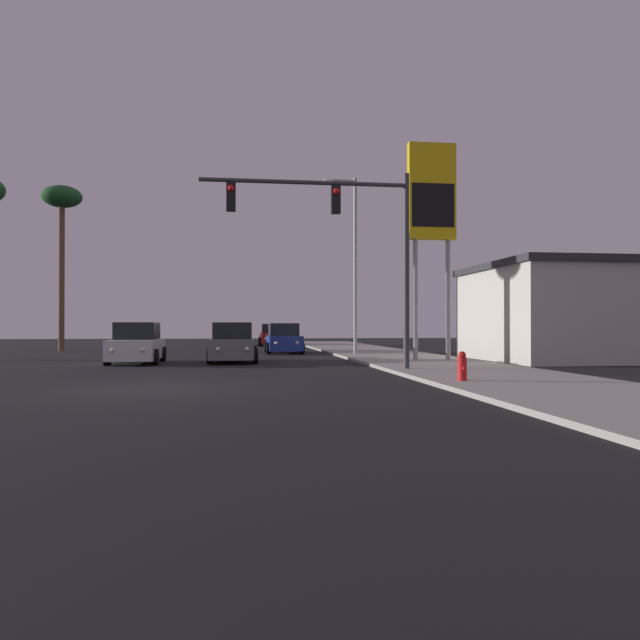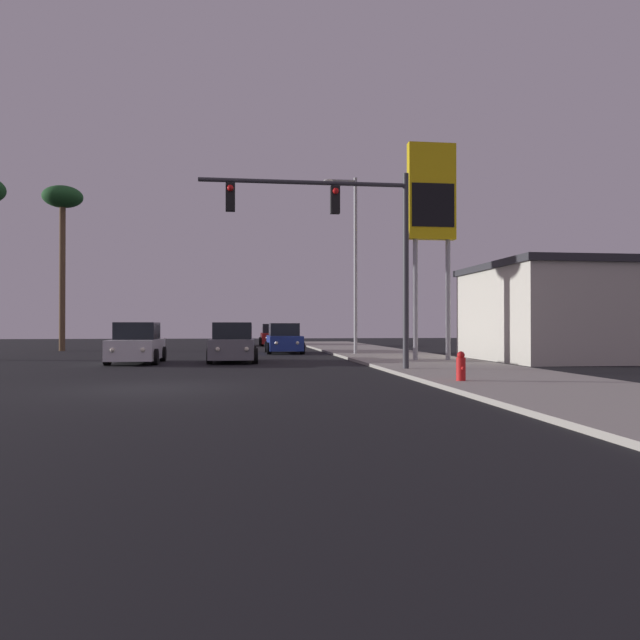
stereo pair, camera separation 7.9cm
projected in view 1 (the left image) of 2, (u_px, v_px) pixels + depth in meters
The scene contains 13 objects.
ground_plane at pixel (154, 388), 15.36m from camera, with size 120.00×120.00×0.00m, color black.
sidewalk_right at pixel (413, 360), 26.53m from camera, with size 5.00×60.00×0.12m.
building_gas_station at pixel (594, 312), 28.05m from camera, with size 10.30×8.30×4.30m.
car_red at pixel (272, 336), 48.04m from camera, with size 2.04×4.32×1.68m.
car_grey at pixel (233, 344), 26.42m from camera, with size 2.04×4.33×1.68m.
car_white at pixel (137, 345), 25.56m from camera, with size 2.04×4.32×1.68m.
car_blue at pixel (284, 340), 34.97m from camera, with size 2.04×4.31×1.68m.
car_black at pixel (232, 336), 48.20m from camera, with size 2.04×4.34×1.68m.
traffic_light_mast at pixel (349, 230), 20.49m from camera, with size 6.91×0.36×6.50m.
street_lamp at pixel (353, 256), 31.85m from camera, with size 1.74×0.24×9.00m.
gas_station_sign at pixel (432, 204), 25.86m from camera, with size 2.00×0.42×9.00m.
fire_hydrant at pixel (462, 366), 16.13m from camera, with size 0.24×0.34×0.76m.
palm_tree_mid at pixel (62, 207), 38.09m from camera, with size 2.40×2.40×10.11m.
Camera 1 is at (2.04, -15.78, 1.54)m, focal length 35.00 mm.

